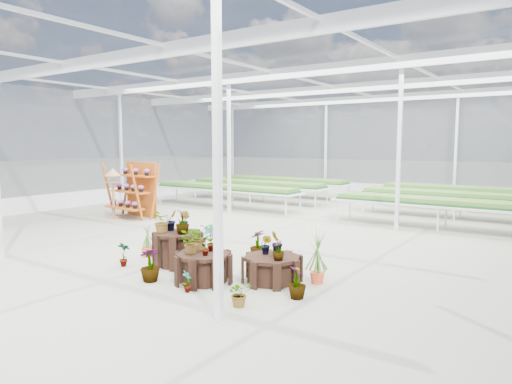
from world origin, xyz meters
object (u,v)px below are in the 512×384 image
Objects in this scene: plinth_low at (272,269)px; shelf_rack at (131,190)px; plinth_mid at (203,268)px; bird_table at (113,193)px; plinth_tall at (178,249)px.

plinth_low is 8.46m from shelf_rack.
plinth_mid is 0.96× the size of plinth_low.
plinth_low is (1.00, 0.70, -0.03)m from plinth_mid.
plinth_mid is 8.03m from bird_table.
bird_table is at bearing -126.30° from shelf_rack.
shelf_rack is (-6.71, 4.11, 0.66)m from plinth_mid.
plinth_tall is 0.98× the size of plinth_mid.
plinth_mid is at bearing -145.01° from plinth_low.
bird_table reaches higher than plinth_mid.
plinth_tall is at bearing -177.40° from plinth_low.
plinth_mid is at bearing -24.81° from shelf_rack.
plinth_low is 0.63× the size of bird_table.
shelf_rack reaches higher than bird_table.
shelf_rack reaches higher than plinth_mid.
plinth_low is at bearing -44.79° from bird_table.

